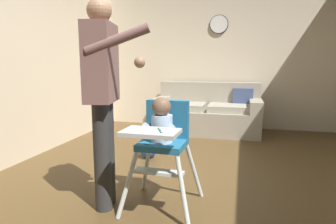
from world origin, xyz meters
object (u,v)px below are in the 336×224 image
object	(u,v)px
high_chair	(162,133)
toy_ball	(148,149)
couch	(208,113)
wall_clock	(219,24)
adult_standing	(103,93)

from	to	relation	value
high_chair	toy_ball	world-z (taller)	high_chair
couch	wall_clock	xyz separation A→B (m)	(0.11, 0.48, 1.56)
high_chair	toy_ball	size ratio (longest dim) A/B	4.08
high_chair	toy_ball	xyz separation A→B (m)	(-0.52, 1.22, -0.52)
couch	wall_clock	world-z (taller)	wall_clock
high_chair	adult_standing	xyz separation A→B (m)	(-0.46, -0.10, 0.32)
wall_clock	couch	bearing A→B (deg)	-103.30
adult_standing	toy_ball	world-z (taller)	adult_standing
wall_clock	adult_standing	bearing A→B (deg)	-100.20
couch	adult_standing	size ratio (longest dim) A/B	1.08
couch	high_chair	distance (m)	2.87
couch	wall_clock	size ratio (longest dim) A/B	5.36
couch	adult_standing	world-z (taller)	adult_standing
couch	adult_standing	bearing A→B (deg)	-9.69
wall_clock	high_chair	bearing A→B (deg)	-92.64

